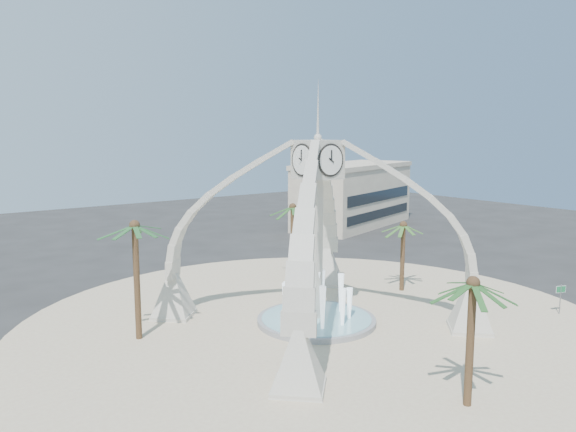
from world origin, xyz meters
TOP-DOWN VIEW (x-y plane):
  - ground at (0.00, 0.00)m, footprint 140.00×140.00m
  - plaza at (0.00, 0.00)m, footprint 40.00×40.00m
  - clock_tower at (-0.00, -0.00)m, footprint 17.94×17.94m
  - fountain at (0.00, 0.00)m, footprint 8.00×8.00m
  - building_ne at (30.00, 28.00)m, footprint 21.87×14.17m
  - palm_east at (10.61, 1.89)m, footprint 4.96×4.96m
  - palm_west at (-10.71, 4.42)m, footprint 5.42×5.42m
  - palm_north at (6.04, 10.52)m, footprint 4.24×4.24m
  - palm_south at (-1.74, -13.16)m, footprint 4.83×4.83m
  - street_sign at (14.98, -8.91)m, footprint 0.76×0.32m

SIDE VIEW (x-z plane):
  - ground at x=0.00m, z-range 0.00..0.00m
  - plaza at x=0.00m, z-range 0.00..0.06m
  - fountain at x=0.00m, z-range -1.52..2.10m
  - street_sign at x=14.98m, z-range 0.47..2.67m
  - building_ne at x=30.00m, z-range 0.01..8.61m
  - palm_east at x=10.61m, z-range 2.29..8.46m
  - palm_south at x=-1.74m, z-range 2.52..9.25m
  - palm_north at x=6.04m, z-range 2.70..9.82m
  - clock_tower at x=0.00m, z-range -1.66..14.64m
  - palm_west at x=-10.71m, z-range 3.09..11.06m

